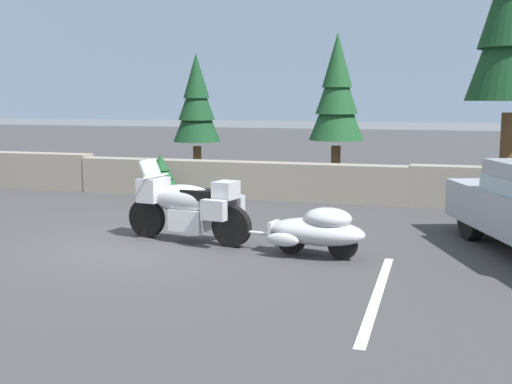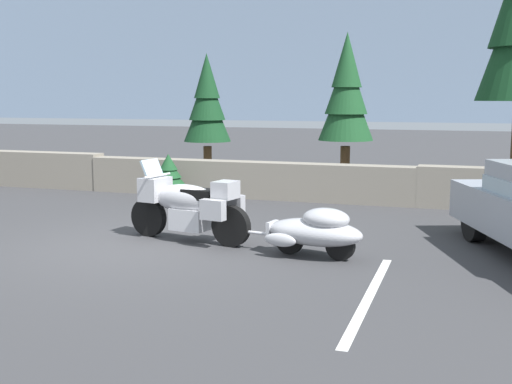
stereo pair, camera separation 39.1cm
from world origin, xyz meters
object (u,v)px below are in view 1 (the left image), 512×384
at_px(pine_tree_secondary, 197,103).
at_px(pine_tree_far_right, 337,93).
at_px(touring_motorcycle, 187,205).
at_px(car_shaped_trailer, 317,230).

relative_size(pine_tree_secondary, pine_tree_far_right, 0.90).
relative_size(touring_motorcycle, pine_tree_far_right, 0.58).
distance_m(pine_tree_secondary, pine_tree_far_right, 3.95).
height_order(car_shaped_trailer, pine_tree_secondary, pine_tree_secondary).
xyz_separation_m(touring_motorcycle, car_shaped_trailer, (2.25, -0.41, -0.21)).
bearing_deg(pine_tree_secondary, pine_tree_far_right, -5.08).
bearing_deg(touring_motorcycle, pine_tree_secondary, 109.97).
distance_m(touring_motorcycle, pine_tree_far_right, 6.97).
bearing_deg(pine_tree_secondary, car_shaped_trailer, -56.95).
xyz_separation_m(touring_motorcycle, pine_tree_far_right, (1.41, 6.56, 1.87)).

